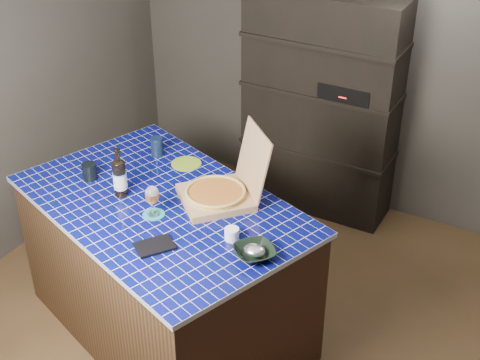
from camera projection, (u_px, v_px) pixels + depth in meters
The scene contains 14 objects.
room at pixel (221, 149), 3.91m from camera, with size 3.50×3.50×3.50m.
shelving_unit at pixel (321, 106), 5.23m from camera, with size 1.20×0.41×1.80m.
kitchen_island at pixel (166, 267), 4.17m from camera, with size 2.04×1.65×0.97m.
pizza_box at pixel (220, 191), 3.92m from camera, with size 0.61×0.61×0.43m.
mead_bottle at pixel (120, 177), 3.93m from camera, with size 0.08×0.08×0.32m.
teal_trivet at pixel (154, 214), 3.82m from camera, with size 0.13×0.13×0.01m, color teal.
wine_glass at pixel (152, 195), 3.75m from camera, with size 0.08×0.08×0.19m.
tumbler at pixel (90, 171), 4.13m from camera, with size 0.09×0.09×0.10m, color black.
dvd_case at pixel (155, 246), 3.55m from camera, with size 0.14×0.20×0.02m, color black.
bowl at pixel (254, 252), 3.47m from camera, with size 0.21×0.21×0.05m, color black.
foil_contents at pixel (255, 250), 3.47m from camera, with size 0.12×0.10×0.05m, color silver.
white_jar at pixel (232, 234), 3.60m from camera, with size 0.08×0.08×0.07m, color white.
navy_cup at pixel (157, 147), 4.39m from camera, with size 0.08×0.08×0.13m, color #0E1932.
green_trivet at pixel (186, 164), 4.31m from camera, with size 0.19×0.19×0.01m, color #7EAD25.
Camera 1 is at (1.76, -2.95, 3.12)m, focal length 50.00 mm.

